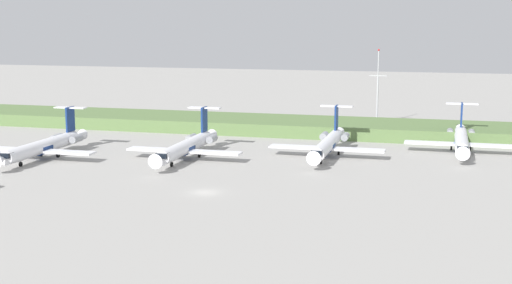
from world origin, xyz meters
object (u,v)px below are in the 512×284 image
(antenna_mast, at_px, (377,94))
(regional_jet_third, at_px, (187,146))
(regional_jet_fourth, at_px, (328,144))
(regional_jet_fifth, at_px, (461,140))
(regional_jet_second, at_px, (44,146))

(antenna_mast, bearing_deg, regional_jet_third, -119.72)
(regional_jet_fourth, relative_size, regional_jet_fifth, 1.00)
(regional_jet_third, bearing_deg, antenna_mast, 60.28)
(regional_jet_third, relative_size, regional_jet_fifth, 1.00)
(regional_jet_second, height_order, antenna_mast, antenna_mast)
(regional_jet_fourth, relative_size, antenna_mast, 1.58)
(regional_jet_third, xyz_separation_m, regional_jet_fifth, (51.94, 21.71, 0.00))
(regional_jet_second, height_order, regional_jet_fourth, same)
(regional_jet_fourth, bearing_deg, regional_jet_second, -162.20)
(regional_jet_second, xyz_separation_m, antenna_mast, (58.55, 62.22, 5.67))
(regional_jet_fourth, xyz_separation_m, antenna_mast, (5.27, 45.12, 5.67))
(regional_jet_third, xyz_separation_m, regional_jet_fourth, (26.18, 9.99, 0.00))
(regional_jet_third, bearing_deg, regional_jet_fourth, 20.88)
(regional_jet_second, bearing_deg, antenna_mast, 46.74)
(regional_jet_second, distance_m, regional_jet_fifth, 84.13)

